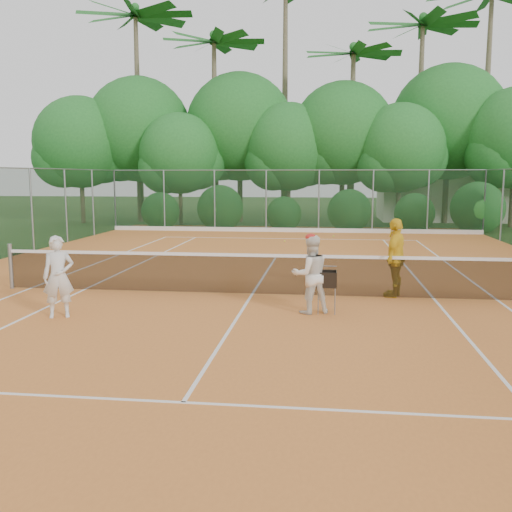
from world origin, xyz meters
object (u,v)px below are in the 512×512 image
at_px(player_center_grp, 310,274).
at_px(player_yellow, 395,258).
at_px(ball_hopper, 327,280).
at_px(player_white, 58,277).

xyz_separation_m(player_center_grp, player_yellow, (1.87, 1.84, 0.10)).
bearing_deg(ball_hopper, player_center_grp, -165.42).
height_order(player_center_grp, ball_hopper, player_center_grp).
distance_m(player_white, player_yellow, 7.26).
xyz_separation_m(player_white, player_center_grp, (4.84, 0.94, -0.00)).
relative_size(player_yellow, ball_hopper, 2.11).
relative_size(player_white, player_center_grp, 0.99).
distance_m(player_white, player_center_grp, 4.93).
bearing_deg(player_center_grp, ball_hopper, 11.15).
relative_size(player_center_grp, player_yellow, 0.90).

